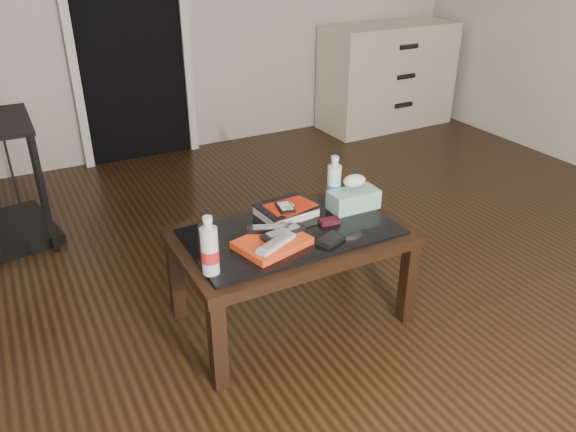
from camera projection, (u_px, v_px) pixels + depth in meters
name	position (u px, v px, depth m)	size (l,w,h in m)	color
ground	(359.00, 303.00, 2.74)	(5.00, 5.00, 0.00)	black
doorway	(127.00, 23.00, 4.05)	(0.90, 0.08, 2.07)	black
coffee_table	(291.00, 243.00, 2.46)	(1.00, 0.60, 0.46)	black
dresser	(387.00, 76.00, 5.04)	(1.21, 0.55, 0.90)	beige
magazines	(272.00, 243.00, 2.31)	(0.28, 0.21, 0.03)	red
remote_silver	(276.00, 243.00, 2.25)	(0.20, 0.05, 0.02)	#AFAFB4
remote_black_front	(283.00, 232.00, 2.33)	(0.20, 0.05, 0.02)	black
remote_black_back	(271.00, 228.00, 2.36)	(0.20, 0.05, 0.02)	black
textbook	(286.00, 210.00, 2.56)	(0.25, 0.20, 0.05)	black
dvd_mailers	(288.00, 206.00, 2.54)	(0.19, 0.14, 0.01)	#AD220B
ipod	(285.00, 207.00, 2.50)	(0.06, 0.10, 0.02)	black
flip_phone	(329.00, 221.00, 2.49)	(0.09, 0.05, 0.02)	#330B13
wallet	(331.00, 239.00, 2.34)	(0.12, 0.07, 0.02)	black
water_bottle_left	(209.00, 245.00, 2.08)	(0.07, 0.07, 0.24)	silver
water_bottle_right	(334.00, 180.00, 2.62)	(0.07, 0.07, 0.24)	silver
tissue_box	(353.00, 200.00, 2.61)	(0.23, 0.12, 0.09)	teal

